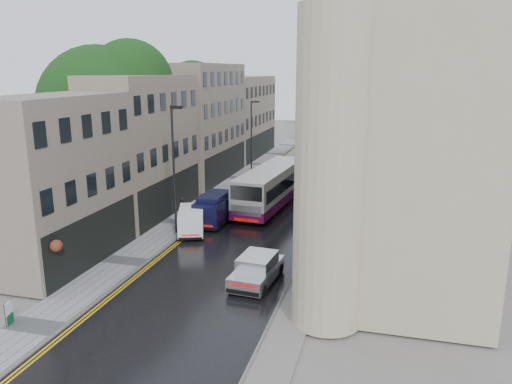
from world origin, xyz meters
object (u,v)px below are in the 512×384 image
at_px(tree_far, 174,122).
at_px(lamp_post_far, 251,140).
at_px(cream_bus, 243,195).
at_px(navy_van, 196,213).
at_px(lamp_post_near, 174,171).
at_px(tree_near, 102,129).
at_px(estate_sign, 9,313).
at_px(white_van, 179,227).
at_px(silver_hatchback, 231,277).
at_px(pedestrian, 183,209).
at_px(white_lorry, 307,165).

relative_size(tree_far, lamp_post_far, 1.53).
distance_m(cream_bus, lamp_post_far, 14.42).
distance_m(navy_van, lamp_post_near, 3.83).
bearing_deg(tree_near, estate_sign, -72.74).
bearing_deg(lamp_post_far, white_van, -111.98).
xyz_separation_m(silver_hatchback, pedestrian, (-7.41, 10.89, 0.23)).
bearing_deg(white_van, tree_near, 131.66).
bearing_deg(cream_bus, lamp_post_far, 106.84).
bearing_deg(white_van, pedestrian, 89.58).
bearing_deg(navy_van, silver_hatchback, -58.03).
bearing_deg(cream_bus, tree_far, 139.11).
bearing_deg(silver_hatchback, tree_near, 145.83).
distance_m(navy_van, estate_sign, 16.10).
xyz_separation_m(tree_far, estate_sign, (5.15, -30.54, -5.58)).
xyz_separation_m(cream_bus, white_van, (-2.54, -6.95, -0.77)).
height_order(tree_near, white_lorry, tree_near).
xyz_separation_m(tree_far, white_van, (7.90, -17.44, -5.30)).
xyz_separation_m(navy_van, lamp_post_near, (-0.95, -1.56, 3.37)).
bearing_deg(lamp_post_near, tree_far, 136.10).
relative_size(tree_far, white_lorry, 1.42).
relative_size(white_van, estate_sign, 3.81).
distance_m(pedestrian, lamp_post_near, 4.53).
distance_m(tree_near, silver_hatchback, 19.25).
xyz_separation_m(white_van, estate_sign, (-2.75, -13.10, -0.28)).
height_order(cream_bus, white_van, cream_bus).
xyz_separation_m(white_lorry, lamp_post_far, (-6.45, 2.73, 1.87)).
bearing_deg(lamp_post_far, tree_near, -138.53).
distance_m(cream_bus, white_lorry, 11.64).
bearing_deg(lamp_post_far, cream_bus, -100.90).
height_order(tree_near, pedestrian, tree_near).
xyz_separation_m(white_van, pedestrian, (-1.38, 3.89, 0.14)).
relative_size(cream_bus, white_van, 3.06).
bearing_deg(tree_far, white_lorry, 2.71).
height_order(tree_near, estate_sign, tree_near).
height_order(pedestrian, estate_sign, pedestrian).
distance_m(silver_hatchback, lamp_post_near, 11.25).
xyz_separation_m(lamp_post_near, estate_sign, (-2.02, -14.25, -3.97)).
height_order(tree_near, navy_van, tree_near).
bearing_deg(lamp_post_near, lamp_post_far, 111.85).
bearing_deg(estate_sign, lamp_post_near, 67.82).
relative_size(tree_near, white_lorry, 1.58).
bearing_deg(lamp_post_near, pedestrian, 125.64).
distance_m(silver_hatchback, estate_sign, 10.69).
relative_size(white_lorry, lamp_post_near, 0.97).
distance_m(tree_near, lamp_post_far, 18.28).
relative_size(white_lorry, navy_van, 1.82).
bearing_deg(cream_bus, tree_near, -162.60).
distance_m(cream_bus, pedestrian, 5.02).
relative_size(pedestrian, lamp_post_near, 0.21).
bearing_deg(white_lorry, cream_bus, -113.74).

